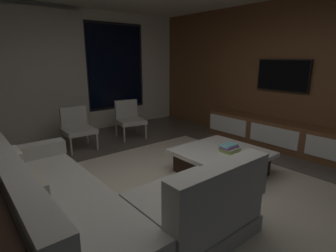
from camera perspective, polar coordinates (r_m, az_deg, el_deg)
floor at (r=3.40m, az=0.23°, el=-15.08°), size 9.20×9.20×0.00m
back_wall_with_window at (r=6.17m, az=-22.58°, el=10.35°), size 6.60×0.30×2.70m
media_wall at (r=5.45m, az=26.23°, el=9.63°), size 0.12×7.80×2.70m
area_rug at (r=3.54m, az=5.79°, el=-13.76°), size 3.20×3.80×0.01m
sectional_couch at (r=2.75m, az=-15.71°, el=-16.37°), size 1.98×2.50×0.82m
coffee_table at (r=4.02m, az=11.33°, el=-7.55°), size 1.16×1.16×0.36m
book_stack_on_coffee_table at (r=3.93m, az=12.97°, el=-4.67°), size 0.25×0.22×0.10m
accent_chair_near_window at (r=5.75m, az=-8.36°, el=1.91°), size 0.63×0.65×0.78m
accent_chair_by_curtain at (r=5.25m, az=-18.92°, el=0.05°), size 0.56×0.58×0.78m
media_console at (r=5.40m, az=23.14°, el=-1.98°), size 0.46×3.10×0.52m
mounted_tv at (r=5.46m, az=23.35°, el=9.94°), size 0.05×1.00×0.58m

